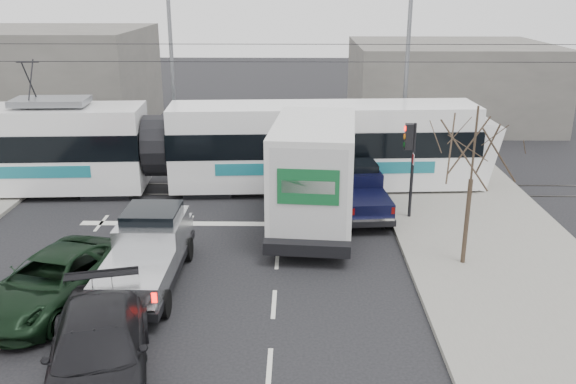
{
  "coord_description": "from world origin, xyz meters",
  "views": [
    {
      "loc": [
        2.31,
        -15.12,
        8.51
      ],
      "look_at": [
        2.03,
        4.46,
        1.8
      ],
      "focal_mm": 38.0,
      "sensor_mm": 36.0,
      "label": 1
    }
  ],
  "objects_px": {
    "bare_tree": "(474,151)",
    "traffic_signal": "(410,150)",
    "street_lamp_far": "(168,55)",
    "box_truck": "(315,173)",
    "street_lamp_near": "(403,60)",
    "silver_pickup": "(149,249)",
    "green_car": "(53,281)",
    "navy_pickup": "(360,190)",
    "tram": "(156,147)",
    "dark_car": "(98,351)"
  },
  "relations": [
    {
      "from": "street_lamp_far",
      "to": "navy_pickup",
      "type": "relative_size",
      "value": 1.96
    },
    {
      "from": "box_truck",
      "to": "traffic_signal",
      "type": "bearing_deg",
      "value": 12.46
    },
    {
      "from": "silver_pickup",
      "to": "dark_car",
      "type": "relative_size",
      "value": 1.04
    },
    {
      "from": "traffic_signal",
      "to": "bare_tree",
      "type": "bearing_deg",
      "value": -74.24
    },
    {
      "from": "green_car",
      "to": "traffic_signal",
      "type": "bearing_deg",
      "value": 46.0
    },
    {
      "from": "traffic_signal",
      "to": "dark_car",
      "type": "relative_size",
      "value": 0.67
    },
    {
      "from": "traffic_signal",
      "to": "dark_car",
      "type": "bearing_deg",
      "value": -130.37
    },
    {
      "from": "navy_pickup",
      "to": "dark_car",
      "type": "distance_m",
      "value": 12.83
    },
    {
      "from": "box_truck",
      "to": "dark_car",
      "type": "distance_m",
      "value": 10.92
    },
    {
      "from": "bare_tree",
      "to": "green_car",
      "type": "relative_size",
      "value": 0.95
    },
    {
      "from": "traffic_signal",
      "to": "street_lamp_far",
      "type": "relative_size",
      "value": 0.4
    },
    {
      "from": "bare_tree",
      "to": "street_lamp_far",
      "type": "xyz_separation_m",
      "value": [
        -11.79,
        13.5,
        1.32
      ]
    },
    {
      "from": "street_lamp_far",
      "to": "box_truck",
      "type": "bearing_deg",
      "value": -54.2
    },
    {
      "from": "navy_pickup",
      "to": "silver_pickup",
      "type": "bearing_deg",
      "value": -145.11
    },
    {
      "from": "street_lamp_far",
      "to": "tram",
      "type": "bearing_deg",
      "value": -84.9
    },
    {
      "from": "street_lamp_near",
      "to": "green_car",
      "type": "distance_m",
      "value": 18.84
    },
    {
      "from": "silver_pickup",
      "to": "dark_car",
      "type": "height_order",
      "value": "silver_pickup"
    },
    {
      "from": "bare_tree",
      "to": "street_lamp_near",
      "type": "distance_m",
      "value": 11.58
    },
    {
      "from": "navy_pickup",
      "to": "street_lamp_far",
      "type": "bearing_deg",
      "value": 130.47
    },
    {
      "from": "silver_pickup",
      "to": "traffic_signal",
      "type": "bearing_deg",
      "value": 30.87
    },
    {
      "from": "box_truck",
      "to": "navy_pickup",
      "type": "relative_size",
      "value": 1.79
    },
    {
      "from": "tram",
      "to": "silver_pickup",
      "type": "height_order",
      "value": "tram"
    },
    {
      "from": "bare_tree",
      "to": "street_lamp_near",
      "type": "relative_size",
      "value": 0.56
    },
    {
      "from": "silver_pickup",
      "to": "bare_tree",
      "type": "bearing_deg",
      "value": 6.54
    },
    {
      "from": "box_truck",
      "to": "green_car",
      "type": "xyz_separation_m",
      "value": [
        -7.39,
        -6.15,
        -1.25
      ]
    },
    {
      "from": "street_lamp_near",
      "to": "silver_pickup",
      "type": "relative_size",
      "value": 1.6
    },
    {
      "from": "silver_pickup",
      "to": "green_car",
      "type": "height_order",
      "value": "silver_pickup"
    },
    {
      "from": "bare_tree",
      "to": "traffic_signal",
      "type": "relative_size",
      "value": 1.39
    },
    {
      "from": "street_lamp_near",
      "to": "green_car",
      "type": "relative_size",
      "value": 1.71
    },
    {
      "from": "street_lamp_far",
      "to": "street_lamp_near",
      "type": "bearing_deg",
      "value": -9.87
    },
    {
      "from": "bare_tree",
      "to": "dark_car",
      "type": "distance_m",
      "value": 11.8
    },
    {
      "from": "tram",
      "to": "street_lamp_far",
      "type": "bearing_deg",
      "value": 91.75
    },
    {
      "from": "box_truck",
      "to": "green_car",
      "type": "height_order",
      "value": "box_truck"
    },
    {
      "from": "tram",
      "to": "navy_pickup",
      "type": "relative_size",
      "value": 5.92
    },
    {
      "from": "green_car",
      "to": "box_truck",
      "type": "bearing_deg",
      "value": 54.53
    },
    {
      "from": "street_lamp_near",
      "to": "navy_pickup",
      "type": "distance_m",
      "value": 8.3
    },
    {
      "from": "street_lamp_far",
      "to": "green_car",
      "type": "height_order",
      "value": "street_lamp_far"
    },
    {
      "from": "bare_tree",
      "to": "navy_pickup",
      "type": "distance_m",
      "value": 6.24
    },
    {
      "from": "silver_pickup",
      "to": "street_lamp_far",
      "type": "bearing_deg",
      "value": 98.5
    },
    {
      "from": "traffic_signal",
      "to": "silver_pickup",
      "type": "relative_size",
      "value": 0.64
    },
    {
      "from": "dark_car",
      "to": "traffic_signal",
      "type": "bearing_deg",
      "value": 35.79
    },
    {
      "from": "street_lamp_far",
      "to": "navy_pickup",
      "type": "height_order",
      "value": "street_lamp_far"
    },
    {
      "from": "bare_tree",
      "to": "navy_pickup",
      "type": "xyz_separation_m",
      "value": [
        -2.8,
        4.79,
        -2.87
      ]
    },
    {
      "from": "traffic_signal",
      "to": "green_car",
      "type": "relative_size",
      "value": 0.68
    },
    {
      "from": "tram",
      "to": "silver_pickup",
      "type": "relative_size",
      "value": 4.85
    },
    {
      "from": "street_lamp_far",
      "to": "dark_car",
      "type": "height_order",
      "value": "street_lamp_far"
    },
    {
      "from": "bare_tree",
      "to": "tram",
      "type": "height_order",
      "value": "tram"
    },
    {
      "from": "bare_tree",
      "to": "street_lamp_far",
      "type": "relative_size",
      "value": 0.56
    },
    {
      "from": "street_lamp_near",
      "to": "street_lamp_far",
      "type": "bearing_deg",
      "value": 170.13
    },
    {
      "from": "box_truck",
      "to": "bare_tree",
      "type": "bearing_deg",
      "value": -32.42
    }
  ]
}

